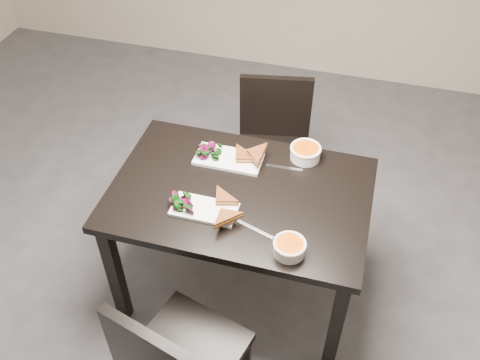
{
  "coord_description": "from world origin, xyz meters",
  "views": [
    {
      "loc": [
        0.86,
        -1.5,
        2.47
      ],
      "look_at": [
        0.4,
        0.16,
        0.82
      ],
      "focal_mm": 39.37,
      "sensor_mm": 36.0,
      "label": 1
    }
  ],
  "objects_px": {
    "chair_near": "(175,360)",
    "table": "(240,206)",
    "plate_near": "(204,209)",
    "soup_bowl_near": "(290,247)",
    "plate_far": "(229,159)",
    "soup_bowl_far": "(305,152)",
    "chair_far": "(274,141)"
  },
  "relations": [
    {
      "from": "plate_far",
      "to": "soup_bowl_near",
      "type": "bearing_deg",
      "value": -50.37
    },
    {
      "from": "plate_near",
      "to": "plate_far",
      "type": "height_order",
      "value": "plate_far"
    },
    {
      "from": "chair_near",
      "to": "soup_bowl_far",
      "type": "relative_size",
      "value": 5.51
    },
    {
      "from": "table",
      "to": "plate_far",
      "type": "height_order",
      "value": "plate_far"
    },
    {
      "from": "plate_far",
      "to": "soup_bowl_far",
      "type": "distance_m",
      "value": 0.38
    },
    {
      "from": "plate_far",
      "to": "soup_bowl_far",
      "type": "bearing_deg",
      "value": 18.03
    },
    {
      "from": "plate_near",
      "to": "soup_bowl_far",
      "type": "height_order",
      "value": "soup_bowl_far"
    },
    {
      "from": "chair_near",
      "to": "table",
      "type": "bearing_deg",
      "value": 100.66
    },
    {
      "from": "table",
      "to": "soup_bowl_near",
      "type": "height_order",
      "value": "soup_bowl_near"
    },
    {
      "from": "chair_far",
      "to": "soup_bowl_far",
      "type": "bearing_deg",
      "value": -70.07
    },
    {
      "from": "soup_bowl_near",
      "to": "soup_bowl_far",
      "type": "relative_size",
      "value": 0.9
    },
    {
      "from": "soup_bowl_near",
      "to": "chair_near",
      "type": "bearing_deg",
      "value": -128.61
    },
    {
      "from": "table",
      "to": "plate_near",
      "type": "relative_size",
      "value": 4.1
    },
    {
      "from": "chair_near",
      "to": "soup_bowl_near",
      "type": "relative_size",
      "value": 6.15
    },
    {
      "from": "table",
      "to": "soup_bowl_near",
      "type": "relative_size",
      "value": 8.68
    },
    {
      "from": "chair_far",
      "to": "table",
      "type": "bearing_deg",
      "value": -101.05
    },
    {
      "from": "plate_near",
      "to": "plate_far",
      "type": "xyz_separation_m",
      "value": [
        0.01,
        0.36,
        0.0
      ]
    },
    {
      "from": "chair_near",
      "to": "chair_far",
      "type": "height_order",
      "value": "same"
    },
    {
      "from": "table",
      "to": "plate_far",
      "type": "distance_m",
      "value": 0.25
    },
    {
      "from": "table",
      "to": "soup_bowl_near",
      "type": "xyz_separation_m",
      "value": [
        0.29,
        -0.29,
        0.13
      ]
    },
    {
      "from": "table",
      "to": "plate_near",
      "type": "xyz_separation_m",
      "value": [
        -0.12,
        -0.16,
        0.11
      ]
    },
    {
      "from": "table",
      "to": "chair_far",
      "type": "xyz_separation_m",
      "value": [
        0.01,
        0.72,
        -0.17
      ]
    },
    {
      "from": "plate_near",
      "to": "soup_bowl_near",
      "type": "distance_m",
      "value": 0.43
    },
    {
      "from": "chair_far",
      "to": "soup_bowl_near",
      "type": "xyz_separation_m",
      "value": [
        0.28,
        -1.01,
        0.3
      ]
    },
    {
      "from": "plate_near",
      "to": "soup_bowl_near",
      "type": "height_order",
      "value": "soup_bowl_near"
    },
    {
      "from": "plate_near",
      "to": "soup_bowl_far",
      "type": "xyz_separation_m",
      "value": [
        0.37,
        0.47,
        0.03
      ]
    },
    {
      "from": "chair_far",
      "to": "soup_bowl_near",
      "type": "height_order",
      "value": "chair_far"
    },
    {
      "from": "chair_near",
      "to": "plate_far",
      "type": "relative_size",
      "value": 2.58
    },
    {
      "from": "table",
      "to": "soup_bowl_far",
      "type": "distance_m",
      "value": 0.42
    },
    {
      "from": "chair_near",
      "to": "soup_bowl_near",
      "type": "distance_m",
      "value": 0.65
    },
    {
      "from": "chair_near",
      "to": "plate_far",
      "type": "height_order",
      "value": "chair_near"
    },
    {
      "from": "soup_bowl_near",
      "to": "plate_far",
      "type": "height_order",
      "value": "soup_bowl_near"
    }
  ]
}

